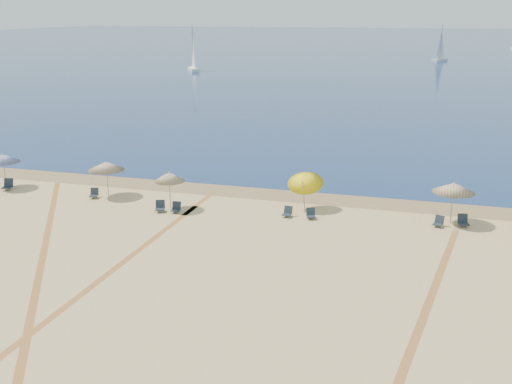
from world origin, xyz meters
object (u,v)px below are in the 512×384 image
umbrella_0 (3,158)px  sailboat_2 (193,58)px  umbrella_4 (454,188)px  chair_8 (463,221)px  umbrella_2 (169,177)px  chair_7 (439,222)px  chair_3 (160,207)px  umbrella_1 (106,166)px  umbrella_3 (305,180)px  chair_1 (8,185)px  chair_6 (311,214)px  chair_2 (94,194)px  chair_5 (288,212)px  chair_4 (176,208)px  sailboat_0 (440,50)px

umbrella_0 → sailboat_2: sailboat_2 is taller
umbrella_4 → chair_8: umbrella_4 is taller
umbrella_2 → chair_7: (15.73, 1.14, -1.76)m
umbrella_4 → chair_7: 2.09m
chair_3 → chair_8: size_ratio=1.07×
umbrella_1 → umbrella_4: bearing=1.5°
umbrella_3 → chair_8: umbrella_3 is taller
sailboat_2 → chair_3: bearing=-99.8°
umbrella_3 → chair_1: 20.23m
chair_1 → chair_8: chair_1 is taller
umbrella_2 → chair_6: (8.58, 0.54, -1.76)m
chair_2 → chair_7: chair_2 is taller
umbrella_1 → chair_5: umbrella_1 is taller
chair_7 → sailboat_2: (-45.75, 79.84, 2.39)m
chair_3 → chair_4: chair_3 is taller
chair_2 → sailboat_0: (23.68, 118.12, 2.30)m
umbrella_2 → chair_4: 1.92m
chair_6 → sailboat_2: (-38.60, 80.44, 2.38)m
chair_4 → chair_6: chair_4 is taller
chair_2 → chair_5: chair_2 is taller
chair_2 → sailboat_0: size_ratio=0.08×
chair_4 → sailboat_2: bearing=103.9°
chair_5 → sailboat_2: sailboat_2 is taller
chair_6 → chair_7: 7.18m
chair_2 → chair_6: chair_2 is taller
sailboat_0 → sailboat_2: sailboat_2 is taller
umbrella_3 → chair_7: size_ratio=3.61×
chair_1 → chair_7: (27.94, 0.33, -0.06)m
chair_7 → chair_8: size_ratio=0.95×
umbrella_0 → chair_1: bearing=-40.6°
umbrella_0 → umbrella_1: umbrella_0 is taller
chair_6 → chair_3: bearing=169.9°
chair_4 → chair_8: size_ratio=0.90×
chair_4 → chair_7: size_ratio=0.94×
umbrella_0 → chair_3: 12.53m
umbrella_4 → umbrella_1: bearing=-178.5°
chair_7 → sailboat_0: size_ratio=0.08×
chair_2 → chair_8: chair_8 is taller
umbrella_4 → umbrella_2: bearing=-173.4°
umbrella_2 → umbrella_3: size_ratio=0.92×
umbrella_3 → chair_4: bearing=-160.2°
umbrella_4 → chair_3: umbrella_4 is taller
chair_5 → chair_1: bearing=-173.9°
umbrella_3 → sailboat_2: 87.54m
umbrella_0 → chair_2: 7.26m
umbrella_0 → sailboat_2: bearing=102.3°
chair_1 → chair_5: size_ratio=1.32×
chair_8 → chair_7: bearing=-173.0°
chair_4 → chair_6: size_ratio=0.94×
chair_8 → sailboat_0: 117.29m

